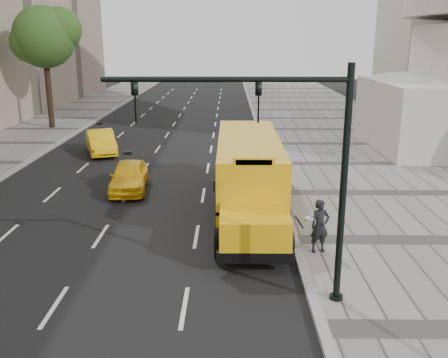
{
  "coord_description": "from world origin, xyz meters",
  "views": [
    {
      "loc": [
        3.7,
        -21.91,
        6.92
      ],
      "look_at": [
        3.5,
        -4.0,
        1.9
      ],
      "focal_mm": 40.0,
      "sensor_mm": 36.0,
      "label": 1
    }
  ],
  "objects_px": {
    "taxi_near": "(129,176)",
    "traffic_signal": "(289,157)",
    "school_bus": "(249,169)",
    "tree_c": "(45,37)",
    "pedestrian": "(320,226)",
    "taxi_far": "(101,142)"
  },
  "relations": [
    {
      "from": "taxi_near",
      "to": "traffic_signal",
      "type": "distance_m",
      "value": 12.65
    },
    {
      "from": "school_bus",
      "to": "taxi_near",
      "type": "height_order",
      "value": "school_bus"
    },
    {
      "from": "school_bus",
      "to": "traffic_signal",
      "type": "xyz_separation_m",
      "value": [
        0.69,
        -7.85,
        2.33
      ]
    },
    {
      "from": "tree_c",
      "to": "taxi_near",
      "type": "relative_size",
      "value": 2.29
    },
    {
      "from": "school_bus",
      "to": "traffic_signal",
      "type": "bearing_deg",
      "value": -84.96
    },
    {
      "from": "tree_c",
      "to": "pedestrian",
      "type": "bearing_deg",
      "value": -54.68
    },
    {
      "from": "taxi_near",
      "to": "traffic_signal",
      "type": "relative_size",
      "value": 0.64
    },
    {
      "from": "taxi_near",
      "to": "taxi_far",
      "type": "distance_m",
      "value": 8.61
    },
    {
      "from": "school_bus",
      "to": "taxi_near",
      "type": "relative_size",
      "value": 2.81
    },
    {
      "from": "taxi_far",
      "to": "pedestrian",
      "type": "distance_m",
      "value": 18.85
    },
    {
      "from": "taxi_far",
      "to": "pedestrian",
      "type": "relative_size",
      "value": 2.48
    },
    {
      "from": "tree_c",
      "to": "pedestrian",
      "type": "xyz_separation_m",
      "value": [
        17.08,
        -24.1,
        -6.09
      ]
    },
    {
      "from": "taxi_far",
      "to": "traffic_signal",
      "type": "xyz_separation_m",
      "value": [
        9.54,
        -18.42,
        3.36
      ]
    },
    {
      "from": "school_bus",
      "to": "taxi_far",
      "type": "relative_size",
      "value": 2.61
    },
    {
      "from": "tree_c",
      "to": "taxi_far",
      "type": "distance_m",
      "value": 12.46
    },
    {
      "from": "tree_c",
      "to": "taxi_far",
      "type": "bearing_deg",
      "value": -55.43
    },
    {
      "from": "school_bus",
      "to": "pedestrian",
      "type": "relative_size",
      "value": 6.47
    },
    {
      "from": "tree_c",
      "to": "school_bus",
      "type": "distance_m",
      "value": 25.03
    },
    {
      "from": "school_bus",
      "to": "taxi_near",
      "type": "distance_m",
      "value": 6.23
    },
    {
      "from": "tree_c",
      "to": "school_bus",
      "type": "height_order",
      "value": "tree_c"
    },
    {
      "from": "taxi_far",
      "to": "pedestrian",
      "type": "xyz_separation_m",
      "value": [
        11.01,
        -15.3,
        0.31
      ]
    },
    {
      "from": "taxi_near",
      "to": "pedestrian",
      "type": "bearing_deg",
      "value": -49.08
    }
  ]
}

